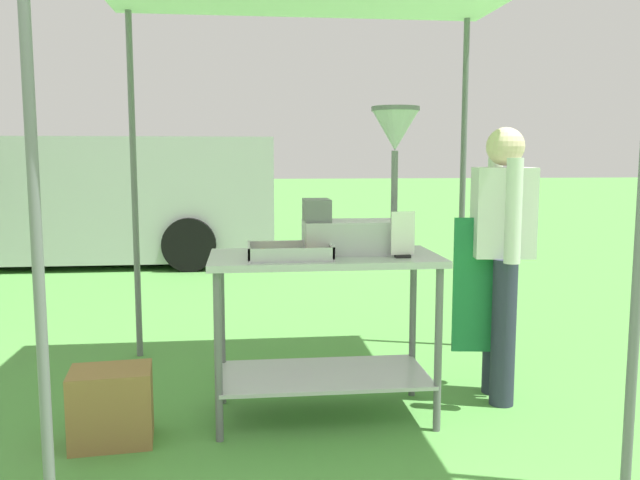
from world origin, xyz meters
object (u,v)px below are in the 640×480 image
donut_fryer (365,200)px  supply_crate (111,406)px  donut_tray (291,254)px  menu_sign (403,238)px  van_silver (63,198)px  vendor (501,249)px  donut_cart (324,301)px

donut_fryer → supply_crate: (-1.34, -0.27, -1.01)m
donut_tray → menu_sign: menu_sign is taller
donut_fryer → menu_sign: bearing=-48.3°
supply_crate → van_silver: 6.38m
supply_crate → van_silver: van_silver is taller
menu_sign → supply_crate: 1.72m
menu_sign → van_silver: 6.85m
donut_tray → menu_sign: bearing=-5.6°
menu_sign → vendor: vendor is taller
menu_sign → supply_crate: (-1.51, -0.07, -0.83)m
donut_tray → vendor: bearing=11.3°
supply_crate → donut_fryer: bearing=11.3°
donut_fryer → donut_cart: bearing=-168.9°
donut_cart → van_silver: bearing=116.2°
vendor → van_silver: van_silver is taller
donut_cart → supply_crate: size_ratio=2.89×
donut_tray → supply_crate: 1.19m
menu_sign → vendor: 0.74m
donut_fryer → van_silver: bearing=118.2°
donut_cart → menu_sign: 0.56m
donut_fryer → vendor: bearing=7.9°
donut_cart → donut_tray: size_ratio=2.79×
vendor → van_silver: size_ratio=0.28×
donut_tray → vendor: size_ratio=0.28×
vendor → supply_crate: 2.32m
donut_cart → vendor: vendor is taller
donut_cart → supply_crate: bearing=-168.7°
supply_crate → van_silver: bearing=106.3°
donut_cart → donut_tray: bearing=-154.3°
donut_tray → menu_sign: size_ratio=1.82×
van_silver → vendor: bearing=-55.3°
donut_cart → menu_sign: (0.40, -0.15, 0.36)m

